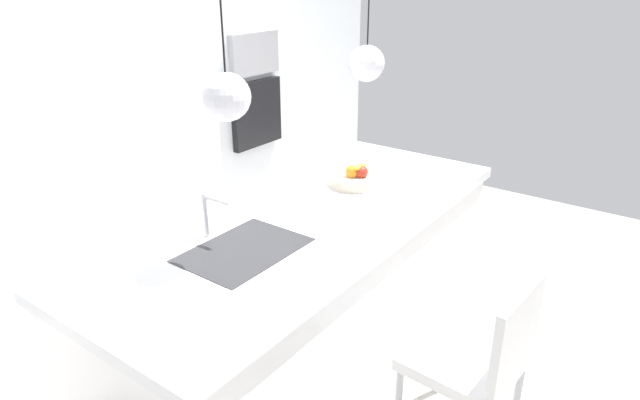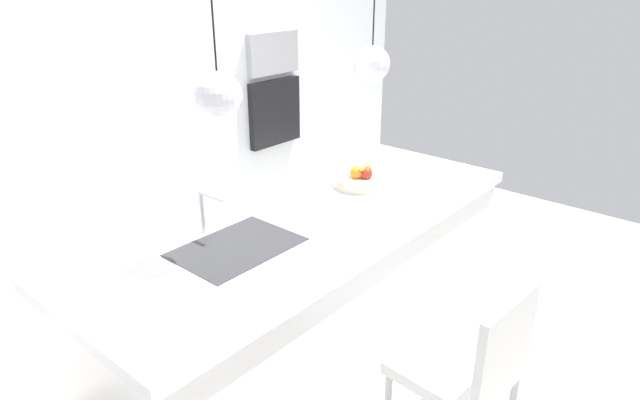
# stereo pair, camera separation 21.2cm
# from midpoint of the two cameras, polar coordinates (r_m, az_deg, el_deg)

# --- Properties ---
(floor) EXTENTS (6.60, 6.60, 0.00)m
(floor) POSITION_cam_midpoint_polar(r_m,az_deg,el_deg) (3.35, 0.72, -15.98)
(floor) COLOR #BCB7AD
(floor) RESTS_ON ground
(back_wall) EXTENTS (6.00, 0.10, 2.60)m
(back_wall) POSITION_cam_midpoint_polar(r_m,az_deg,el_deg) (3.97, -18.06, 10.04)
(back_wall) COLOR white
(back_wall) RESTS_ON ground
(kitchen_island) EXTENTS (2.57, 1.02, 0.92)m
(kitchen_island) POSITION_cam_midpoint_polar(r_m,az_deg,el_deg) (3.09, 0.76, -9.28)
(kitchen_island) COLOR white
(kitchen_island) RESTS_ON ground
(sink_basin) EXTENTS (0.56, 0.40, 0.02)m
(sink_basin) POSITION_cam_midpoint_polar(r_m,az_deg,el_deg) (2.55, -6.26, -5.02)
(sink_basin) COLOR #2D2D30
(sink_basin) RESTS_ON kitchen_island
(faucet) EXTENTS (0.02, 0.17, 0.22)m
(faucet) POSITION_cam_midpoint_polar(r_m,az_deg,el_deg) (2.64, -9.58, -0.74)
(faucet) COLOR silver
(faucet) RESTS_ON kitchen_island
(fruit_bowl) EXTENTS (0.29, 0.29, 0.15)m
(fruit_bowl) POSITION_cam_midpoint_polar(r_m,az_deg,el_deg) (3.25, 5.89, 2.13)
(fruit_bowl) COLOR beige
(fruit_bowl) RESTS_ON kitchen_island
(microwave) EXTENTS (0.54, 0.08, 0.34)m
(microwave) POSITION_cam_midpoint_polar(r_m,az_deg,el_deg) (4.71, -3.65, 14.98)
(microwave) COLOR #9E9EA3
(microwave) RESTS_ON back_wall
(oven) EXTENTS (0.56, 0.08, 0.56)m
(oven) POSITION_cam_midpoint_polar(r_m,az_deg,el_deg) (4.80, -3.50, 9.06)
(oven) COLOR black
(oven) RESTS_ON back_wall
(chair_near) EXTENTS (0.50, 0.50, 0.89)m
(chair_near) POSITION_cam_midpoint_polar(r_m,az_deg,el_deg) (2.63, 17.58, -16.01)
(chair_near) COLOR silver
(chair_near) RESTS_ON ground
(pendant_light_left) EXTENTS (0.20, 0.20, 0.80)m
(pendant_light_left) POSITION_cam_midpoint_polar(r_m,az_deg,el_deg) (2.28, -7.87, 10.74)
(pendant_light_left) COLOR silver
(pendant_light_right) EXTENTS (0.20, 0.20, 0.80)m
(pendant_light_right) POSITION_cam_midpoint_polar(r_m,az_deg,el_deg) (3.08, 7.45, 13.85)
(pendant_light_right) COLOR silver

